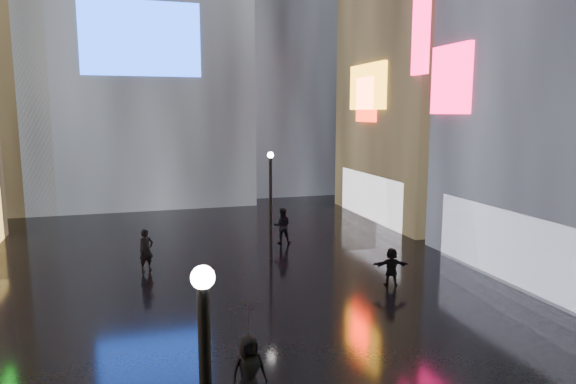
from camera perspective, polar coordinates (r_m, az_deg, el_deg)
name	(u,v)px	position (r m, az deg, el deg)	size (l,w,h in m)	color
ground	(234,281)	(22.05, -6.07, -9.81)	(140.00, 140.00, 0.00)	black
building_right_far	(443,5)	(37.02, 16.86, 19.30)	(10.28, 12.00, 28.00)	black
tower_flank_right	(275,0)	(49.28, -1.42, 20.53)	(12.00, 12.00, 34.00)	black
lamp_far	(271,199)	(24.40, -1.93, -0.81)	(0.30, 0.30, 5.20)	black
pedestrian_4	(249,371)	(13.03, -4.39, -19.24)	(0.89, 0.58, 1.82)	black
pedestrian_5	(391,267)	(21.59, 11.41, -8.14)	(1.47, 0.47, 1.58)	black
pedestrian_6	(146,250)	(23.90, -15.48, -6.24)	(0.69, 0.45, 1.89)	black
pedestrian_7	(282,226)	(27.77, -0.65, -3.77)	(0.94, 0.73, 1.93)	black
umbrella_2	(248,319)	(12.46, -4.46, -13.85)	(0.91, 0.93, 0.84)	black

